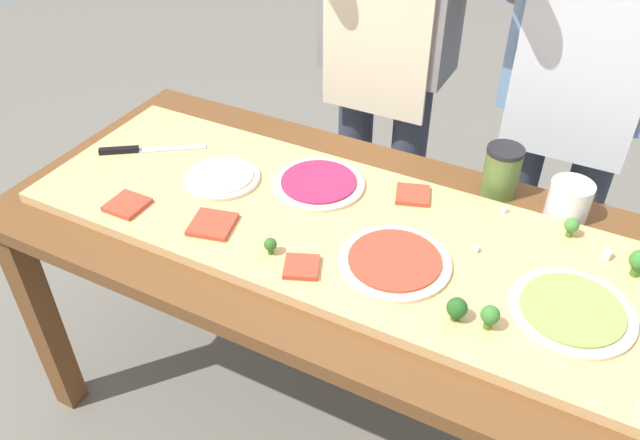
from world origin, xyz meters
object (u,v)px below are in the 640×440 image
object	(u,v)px
prep_table	(358,263)
broccoli_floret_center_left	(457,308)
pizza_slice_near_right	(302,267)
cheese_crumble_b	(476,249)
pizza_whole_white_garlic	(222,178)
pizza_slice_far_left	(413,195)
broccoli_floret_front_mid	(270,245)
cheese_crumble_a	(607,254)
pizza_slice_near_left	(127,205)
pizza_whole_pesto_green	(572,311)
cook_left	(388,39)
broccoli_floret_center_right	(572,226)
pizza_whole_tomato_red	(395,261)
cook_right	(581,77)
flour_cup	(568,202)
sauce_jar	(502,171)
pizza_slice_center	(213,224)
pizza_whole_beet_magenta	(319,183)
chefs_knife	(138,150)
broccoli_floret_front_left	(490,316)
cheese_crumble_c	(505,210)
broccoli_floret_back_right	(640,261)

from	to	relation	value
prep_table	broccoli_floret_center_left	distance (m)	0.39
pizza_slice_near_right	cheese_crumble_b	world-z (taller)	same
pizza_whole_white_garlic	pizza_slice_far_left	bearing A→B (deg)	18.86
broccoli_floret_front_mid	cheese_crumble_a	bearing A→B (deg)	26.42
cheese_crumble_a	pizza_slice_near_right	bearing A→B (deg)	-149.37
pizza_slice_far_left	pizza_slice_near_left	size ratio (longest dim) A/B	0.93
pizza_whole_pesto_green	cook_left	xyz separation A→B (m)	(-0.72, 0.72, 0.19)
cheese_crumble_b	prep_table	bearing A→B (deg)	-172.43
cook_left	broccoli_floret_center_right	bearing A→B (deg)	-34.46
pizza_whole_pesto_green	broccoli_floret_center_right	distance (m)	0.26
pizza_whole_tomato_red	pizza_slice_near_left	xyz separation A→B (m)	(-0.68, -0.11, -0.00)
cheese_crumble_a	cook_right	bearing A→B (deg)	110.46
pizza_slice_near_right	cook_right	bearing A→B (deg)	64.26
pizza_slice_near_right	pizza_whole_pesto_green	bearing A→B (deg)	13.95
pizza_whole_tomato_red	pizza_whole_pesto_green	size ratio (longest dim) A/B	1.00
flour_cup	sauce_jar	bearing A→B (deg)	173.18
pizza_slice_center	pizza_slice_near_left	bearing A→B (deg)	-171.76
prep_table	cheese_crumble_b	size ratio (longest dim) A/B	141.22
broccoli_floret_center_left	cook_right	bearing A→B (deg)	85.88
broccoli_floret_center_right	sauce_jar	size ratio (longest dim) A/B	0.37
pizza_whole_beet_magenta	broccoli_floret_center_left	bearing A→B (deg)	-31.89
chefs_knife	pizza_whole_beet_magenta	xyz separation A→B (m)	(0.53, 0.09, 0.00)
broccoli_floret_front_left	cheese_crumble_c	distance (m)	0.40
pizza_whole_white_garlic	cook_left	size ratio (longest dim) A/B	0.12
pizza_whole_white_garlic	cheese_crumble_a	size ratio (longest dim) A/B	10.43
pizza_whole_pesto_green	broccoli_floret_front_mid	xyz separation A→B (m)	(-0.65, -0.13, 0.02)
pizza_whole_tomato_red	broccoli_floret_front_mid	bearing A→B (deg)	-159.79
pizza_slice_near_left	broccoli_floret_front_left	world-z (taller)	broccoli_floret_front_left
chefs_knife	broccoli_floret_front_mid	distance (m)	0.60
pizza_whole_tomato_red	pizza_slice_near_right	size ratio (longest dim) A/B	3.30
cheese_crumble_a	cheese_crumble_b	world-z (taller)	cheese_crumble_a
chefs_knife	sauce_jar	size ratio (longest dim) A/B	1.86
pizza_whole_beet_magenta	broccoli_floret_back_right	xyz separation A→B (m)	(0.78, 0.02, 0.03)
pizza_slice_near_right	cook_right	size ratio (longest dim) A/B	0.05
broccoli_floret_center_right	sauce_jar	world-z (taller)	sauce_jar
broccoli_floret_back_right	broccoli_floret_center_right	distance (m)	0.17
broccoli_floret_back_right	broccoli_floret_front_mid	size ratio (longest dim) A/B	1.54
pizza_whole_white_garlic	flour_cup	xyz separation A→B (m)	(0.84, 0.30, 0.01)
broccoli_floret_center_left	cook_right	distance (m)	0.86
cheese_crumble_c	cook_left	distance (m)	0.70
pizza_slice_center	broccoli_floret_front_left	bearing A→B (deg)	-1.08
broccoli_floret_center_left	cheese_crumble_b	world-z (taller)	broccoli_floret_center_left
pizza_slice_far_left	cheese_crumble_c	size ratio (longest dim) A/B	6.41
chefs_knife	cheese_crumble_c	distance (m)	1.02
broccoli_floret_front_left	flour_cup	size ratio (longest dim) A/B	0.53
pizza_slice_near_left	cook_left	distance (m)	0.94
pizza_slice_near_left	broccoli_floret_center_left	distance (m)	0.85
broccoli_floret_front_left	cheese_crumble_b	size ratio (longest dim) A/B	4.35
pizza_slice_far_left	cheese_crumble_c	xyz separation A→B (m)	(0.23, 0.05, 0.00)
prep_table	pizza_whole_white_garlic	bearing A→B (deg)	179.10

